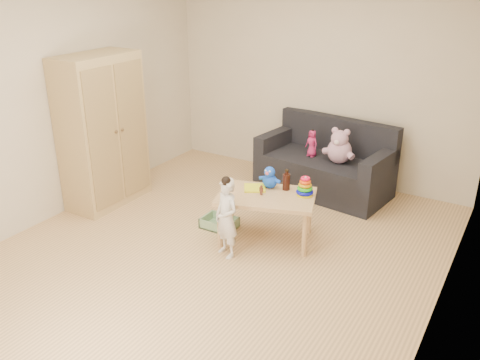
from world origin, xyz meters
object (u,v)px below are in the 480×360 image
Objects in this scene: wardrobe at (103,131)px; play_table at (266,217)px; toddler at (227,219)px; sofa at (323,175)px.

wardrobe is 2.12m from play_table.
wardrobe is 2.23× the size of toddler.
play_table is (2.03, 0.12, -0.61)m from wardrobe.
wardrobe is at bearing -167.46° from toddler.
toddler is at bearing -10.09° from wardrobe.
play_table is at bearing 91.44° from toddler.
toddler is (-0.18, -0.46, 0.14)m from play_table.
sofa is at bearing 37.02° from wardrobe.
wardrobe is at bearing -135.23° from sofa.
toddler is (1.85, -0.33, -0.47)m from wardrobe.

